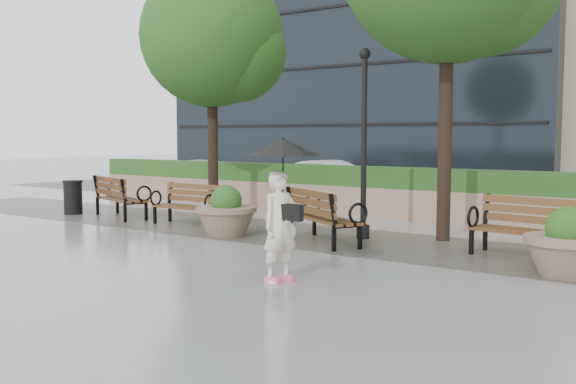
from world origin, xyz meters
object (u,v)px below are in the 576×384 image
Objects in this scene: car_left at (208,177)px; car_right at (332,180)px; lamppost at (364,156)px; planter_left at (226,216)px; trash_bin at (73,198)px; bench_3 at (529,241)px; bench_1 at (189,213)px; planter_right at (567,250)px; bench_0 at (121,206)px; pedestrian at (282,195)px; bench_2 at (323,227)px.

car_left is 1.09× the size of car_right.
lamppost reaches higher than car_left.
car_right is (4.96, 0.95, 0.03)m from car_left.
planter_left reaches higher than trash_bin.
bench_3 is 0.52× the size of car_right.
bench_1 is 0.43× the size of car_left.
planter_left is 10.68m from car_left.
bench_3 is 0.52× the size of lamppost.
lamppost is at bearing -177.75° from bench_3.
car_right is at bearing -91.69° from car_left.
bench_3 is 1.42m from planter_right.
lamppost is (4.45, 0.69, 1.47)m from bench_1.
bench_0 is at bearing 170.53° from planter_left.
planter_left is 8.92m from car_right.
bench_0 is 0.54× the size of lamppost.
car_left is at bearing 152.20° from planter_right.
car_right is (-8.69, 7.48, 0.34)m from bench_3.
car_right reaches higher than trash_bin.
bench_3 is at bearing -16.25° from pedestrian.
planter_right is 13.12m from trash_bin.
bench_2 is at bearing -141.78° from car_right.
lamppost is (0.39, 0.98, 1.44)m from bench_2.
planter_left is at bearing -155.69° from car_right.
pedestrian reaches higher than bench_1.
bench_2 is 2.28m from planter_left.
lamppost is (2.64, 1.39, 1.33)m from planter_left.
bench_0 is 1.04× the size of bench_3.
car_right is at bearing 94.24° from bench_1.
car_left reaches higher than bench_0.
bench_3 is 15.13m from car_left.
planter_left is 0.33× the size of car_right.
trash_bin is (-4.27, -0.20, 0.15)m from bench_1.
trash_bin is at bearing 164.03° from car_right.
bench_2 is 0.49× the size of car_left.
bench_3 reaches higher than trash_bin.
bench_1 is 0.88× the size of pedestrian.
bench_0 is 11.41m from planter_right.
pedestrian reaches higher than car_right.
car_right is at bearing -29.66° from bench_2.
bench_1 is 7.90m from car_right.
bench_1 is at bearing -169.93° from bench_3.
planter_left reaches higher than planter_right.
lamppost is at bearing 7.85° from bench_1.
bench_1 is 4.74m from lamppost.
planter_left is (-2.24, -0.41, 0.11)m from bench_2.
bench_2 is at bearing -4.99° from bench_1.
car_left is at bearing 128.41° from bench_1.
bench_3 is at bearing 127.76° from planter_right.
lamppost is 4.39m from pedestrian.
lamppost reaches higher than bench_1.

